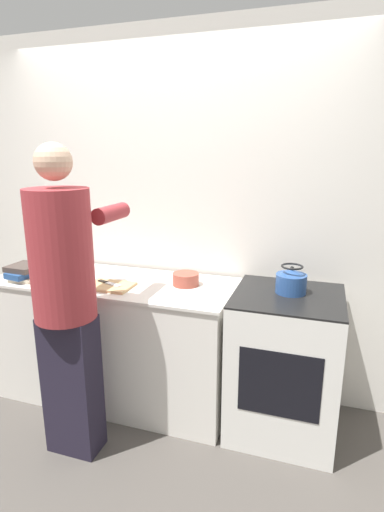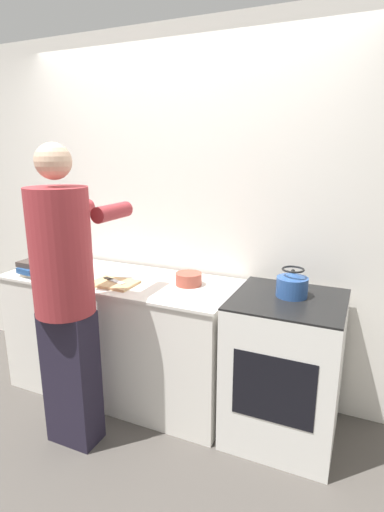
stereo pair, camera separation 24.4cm
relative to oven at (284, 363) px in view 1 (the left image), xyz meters
The scene contains 11 objects.
ground_plane 1.02m from the oven, 159.56° to the right, with size 12.00×12.00×0.00m, color #4C4742.
wall_back 1.25m from the oven, 155.46° to the left, with size 8.00×0.05×2.60m.
counter 1.19m from the oven, behind, with size 1.69×0.66×0.89m.
oven is the anchor object (origin of this frame).
person 1.40m from the oven, 154.13° to the right, with size 0.39×0.62×1.81m.
cutting_board 1.23m from the oven, behind, with size 0.30×0.22×0.02m.
knife 1.25m from the oven, behind, with size 0.20×0.09×0.01m.
kettle 0.54m from the oven, 80.88° to the left, with size 0.19×0.19×0.17m.
bowl_prep 0.83m from the oven, behind, with size 0.18×0.18×0.08m.
canister_jar 1.99m from the oven, behind, with size 0.16×0.16×0.15m.
book_stack 1.86m from the oven, behind, with size 0.21×0.29×0.10m.
Camera 1 is at (1.00, -2.02, 1.77)m, focal length 28.00 mm.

